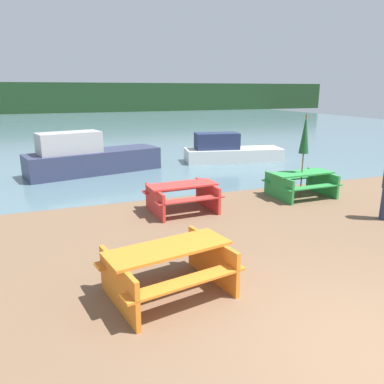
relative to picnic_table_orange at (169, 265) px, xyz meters
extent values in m
plane|color=brown|center=(1.89, -2.35, -0.47)|extent=(60.00, 60.00, 0.00)
cube|color=slate|center=(1.89, 30.07, -0.48)|extent=(60.00, 50.00, 0.00)
cube|color=#1E3D1E|center=(1.89, 50.07, 1.53)|extent=(80.00, 1.60, 4.00)
cube|color=orange|center=(0.00, 0.00, 0.28)|extent=(2.00, 1.06, 0.04)
cube|color=orange|center=(0.11, -0.54, -0.02)|extent=(1.91, 0.64, 0.04)
cube|color=orange|center=(-0.11, 0.54, -0.02)|extent=(1.91, 0.64, 0.04)
cube|color=orange|center=(-0.79, -0.16, -0.11)|extent=(0.34, 1.37, 0.73)
cube|color=orange|center=(0.79, 0.16, -0.11)|extent=(0.34, 1.37, 0.73)
cube|color=red|center=(1.52, 3.78, 0.23)|extent=(1.79, 0.80, 0.04)
cube|color=red|center=(1.55, 3.23, -0.02)|extent=(1.76, 0.38, 0.04)
cube|color=red|center=(1.48, 4.33, -0.02)|extent=(1.76, 0.38, 0.04)
cube|color=red|center=(0.78, 3.74, -0.13)|extent=(0.15, 1.38, 0.68)
cube|color=red|center=(2.25, 3.82, -0.13)|extent=(0.15, 1.38, 0.68)
cube|color=green|center=(5.26, 3.89, 0.23)|extent=(1.85, 0.74, 0.04)
cube|color=green|center=(5.27, 3.34, -0.06)|extent=(1.84, 0.32, 0.04)
cube|color=green|center=(5.24, 4.44, -0.06)|extent=(1.84, 0.32, 0.04)
cube|color=green|center=(4.48, 3.87, -0.13)|extent=(0.10, 1.38, 0.68)
cube|color=green|center=(6.03, 3.91, -0.13)|extent=(0.10, 1.38, 0.68)
cylinder|color=brown|center=(5.26, 3.89, 0.72)|extent=(0.04, 0.04, 2.39)
cone|color=#195128|center=(5.26, 3.89, 1.36)|extent=(0.28, 0.28, 1.10)
cube|color=#333856|center=(-0.07, 9.38, -0.06)|extent=(5.15, 2.59, 0.84)
cube|color=#B2B2B2|center=(-0.94, 9.17, 0.74)|extent=(2.35, 1.50, 0.75)
cube|color=silver|center=(5.92, 9.67, -0.19)|extent=(4.40, 2.12, 0.57)
cube|color=navy|center=(5.18, 9.81, 0.44)|extent=(2.00, 1.28, 0.69)
camera|label=1|loc=(-1.48, -5.00, 2.58)|focal=35.00mm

